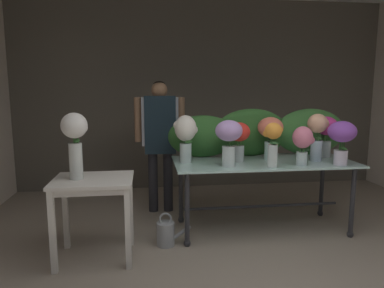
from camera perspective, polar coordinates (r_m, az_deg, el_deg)
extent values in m
plane|color=gray|center=(4.16, 5.61, -13.22)|extent=(8.04, 8.04, 0.00)
cube|color=#5B564C|center=(5.66, 1.68, 7.92)|extent=(5.91, 0.12, 2.94)
cube|color=#AAD2CA|center=(3.93, 11.45, -2.84)|extent=(1.96, 0.86, 0.02)
cylinder|color=#2D2D33|center=(3.54, -0.80, -10.59)|extent=(0.05, 0.05, 0.77)
sphere|color=#2D2D33|center=(3.67, -0.79, -15.80)|extent=(0.07, 0.07, 0.07)
cylinder|color=#2D2D33|center=(4.11, 24.59, -8.62)|extent=(0.05, 0.05, 0.77)
sphere|color=#2D2D33|center=(4.23, 24.27, -13.20)|extent=(0.07, 0.07, 0.07)
cylinder|color=#2D2D33|center=(4.16, -1.83, -7.60)|extent=(0.05, 0.05, 0.77)
sphere|color=#2D2D33|center=(4.28, -1.81, -12.15)|extent=(0.07, 0.07, 0.07)
cylinder|color=#2D2D33|center=(4.66, 20.32, -6.36)|extent=(0.05, 0.05, 0.77)
sphere|color=#2D2D33|center=(4.76, 20.09, -10.47)|extent=(0.07, 0.07, 0.07)
cylinder|color=#2D2D33|center=(4.07, 11.23, -9.87)|extent=(1.76, 0.03, 0.03)
cube|color=silver|center=(3.32, -15.76, -5.64)|extent=(0.71, 0.57, 0.03)
cube|color=silver|center=(3.33, -15.73, -6.39)|extent=(0.65, 0.51, 0.06)
cube|color=silver|center=(3.27, -21.71, -13.20)|extent=(0.05, 0.05, 0.73)
cube|color=silver|center=(3.18, -10.34, -13.38)|extent=(0.05, 0.05, 0.73)
cube|color=silver|center=(3.72, -19.83, -10.42)|extent=(0.05, 0.05, 0.73)
cube|color=silver|center=(3.64, -9.94, -10.47)|extent=(0.05, 0.05, 0.73)
cylinder|color=#232328|center=(4.55, -6.33, -5.55)|extent=(0.12, 0.12, 0.87)
cylinder|color=#232328|center=(4.56, -3.91, -5.49)|extent=(0.12, 0.12, 0.87)
cube|color=#999EA8|center=(4.43, -5.25, 3.70)|extent=(0.45, 0.22, 0.60)
cube|color=#192833|center=(4.32, -5.19, 3.04)|extent=(0.38, 0.02, 0.72)
cylinder|color=#936B4C|center=(4.43, -8.77, 3.93)|extent=(0.09, 0.09, 0.55)
cylinder|color=#936B4C|center=(4.44, -1.76, 4.05)|extent=(0.09, 0.09, 0.55)
sphere|color=#936B4C|center=(4.41, -5.32, 8.72)|extent=(0.20, 0.20, 0.20)
ellipsoid|color=black|center=(4.43, -5.34, 9.56)|extent=(0.15, 0.15, 0.09)
ellipsoid|color=#2D6028|center=(4.04, 1.74, 1.26)|extent=(0.80, 0.28, 0.48)
ellipsoid|color=#2D6028|center=(4.16, 9.57, 1.85)|extent=(0.88, 0.21, 0.55)
ellipsoid|color=#387033|center=(4.43, 18.55, 1.90)|extent=(0.87, 0.28, 0.55)
cylinder|color=silver|center=(4.02, 12.49, -1.04)|extent=(0.12, 0.12, 0.20)
cylinder|color=#9EBCB2|center=(4.03, 12.47, -1.82)|extent=(0.11, 0.11, 0.08)
cylinder|color=#28562D|center=(4.01, 12.90, -0.32)|extent=(0.01, 0.01, 0.28)
cylinder|color=#28562D|center=(4.03, 12.34, -0.26)|extent=(0.01, 0.01, 0.28)
cylinder|color=#28562D|center=(4.00, 12.26, -0.33)|extent=(0.01, 0.01, 0.28)
cylinder|color=#28562D|center=(3.98, 12.63, -0.39)|extent=(0.01, 0.01, 0.28)
ellipsoid|color=#EF7A60|center=(3.98, 12.62, 2.65)|extent=(0.28, 0.28, 0.23)
sphere|color=#EF7A60|center=(3.95, 11.28, 2.35)|extent=(0.07, 0.07, 0.07)
ellipsoid|color=#28562D|center=(4.02, 12.49, 0.69)|extent=(0.10, 0.10, 0.03)
cylinder|color=silver|center=(3.83, 7.52, -1.54)|extent=(0.13, 0.13, 0.18)
cylinder|color=#9EBCB2|center=(3.84, 7.50, -2.27)|extent=(0.12, 0.12, 0.07)
cylinder|color=#477F3D|center=(3.83, 7.89, -0.83)|extent=(0.01, 0.01, 0.25)
cylinder|color=#477F3D|center=(3.84, 7.41, -0.79)|extent=(0.01, 0.01, 0.25)
cylinder|color=#477F3D|center=(3.80, 7.40, -0.90)|extent=(0.01, 0.01, 0.25)
ellipsoid|color=red|center=(3.80, 7.59, 1.97)|extent=(0.25, 0.25, 0.21)
sphere|color=red|center=(3.79, 6.32, 2.16)|extent=(0.11, 0.11, 0.11)
sphere|color=red|center=(3.83, 8.83, 1.86)|extent=(0.07, 0.07, 0.07)
cylinder|color=silver|center=(4.34, 20.77, -0.77)|extent=(0.13, 0.13, 0.19)
cylinder|color=#9EBCB2|center=(4.35, 20.73, -1.45)|extent=(0.12, 0.12, 0.08)
cylinder|color=#387033|center=(4.34, 21.01, 0.03)|extent=(0.01, 0.01, 0.29)
cylinder|color=#387033|center=(4.34, 20.65, 0.06)|extent=(0.01, 0.01, 0.29)
cylinder|color=#387033|center=(4.32, 20.57, 0.01)|extent=(0.01, 0.01, 0.29)
cylinder|color=#387033|center=(4.31, 21.01, -0.01)|extent=(0.01, 0.01, 0.29)
ellipsoid|color=#D1338E|center=(4.31, 20.96, 2.77)|extent=(0.25, 0.25, 0.21)
sphere|color=#D1338E|center=(4.23, 19.76, 3.09)|extent=(0.07, 0.07, 0.07)
sphere|color=#D1338E|center=(4.34, 22.24, 2.32)|extent=(0.08, 0.08, 0.08)
cylinder|color=silver|center=(3.79, 17.37, -2.28)|extent=(0.11, 0.11, 0.14)
cylinder|color=#9EBCB2|center=(3.80, 17.34, -2.86)|extent=(0.10, 0.10, 0.06)
cylinder|color=#387033|center=(3.78, 17.66, -1.59)|extent=(0.01, 0.01, 0.21)
cylinder|color=#387033|center=(3.80, 17.27, -1.52)|extent=(0.01, 0.01, 0.21)
cylinder|color=#387033|center=(3.77, 17.07, -1.60)|extent=(0.01, 0.01, 0.21)
cylinder|color=#387033|center=(3.75, 17.58, -1.66)|extent=(0.01, 0.01, 0.21)
ellipsoid|color=pink|center=(3.75, 17.52, 1.04)|extent=(0.21, 0.21, 0.22)
sphere|color=pink|center=(3.80, 18.71, 0.62)|extent=(0.08, 0.08, 0.08)
ellipsoid|color=#28562D|center=(3.80, 17.90, -0.90)|extent=(0.11, 0.07, 0.03)
cylinder|color=silver|center=(3.95, 22.96, -2.03)|extent=(0.14, 0.14, 0.16)
cylinder|color=#9EBCB2|center=(3.96, 22.92, -2.65)|extent=(0.13, 0.13, 0.07)
cylinder|color=#2D6028|center=(3.94, 23.41, -1.05)|extent=(0.01, 0.01, 0.27)
cylinder|color=#2D6028|center=(3.96, 22.94, -1.00)|extent=(0.01, 0.01, 0.27)
cylinder|color=#2D6028|center=(3.93, 22.79, -1.06)|extent=(0.01, 0.01, 0.27)
cylinder|color=#2D6028|center=(3.92, 23.18, -1.10)|extent=(0.01, 0.01, 0.27)
ellipsoid|color=purple|center=(3.91, 23.19, 1.86)|extent=(0.28, 0.28, 0.22)
sphere|color=purple|center=(3.87, 22.08, 1.34)|extent=(0.08, 0.08, 0.08)
sphere|color=purple|center=(3.95, 24.67, 2.09)|extent=(0.07, 0.07, 0.07)
ellipsoid|color=#2D6028|center=(3.92, 23.38, -0.68)|extent=(0.05, 0.10, 0.03)
cylinder|color=silver|center=(3.74, -1.05, -1.45)|extent=(0.13, 0.13, 0.21)
cylinder|color=#9EBCB2|center=(3.76, -1.05, -2.34)|extent=(0.12, 0.12, 0.09)
cylinder|color=#477F3D|center=(3.74, -0.67, -0.80)|extent=(0.01, 0.01, 0.28)
cylinder|color=#477F3D|center=(3.76, -1.16, -0.76)|extent=(0.01, 0.01, 0.28)
cylinder|color=#477F3D|center=(3.74, -1.46, -0.81)|extent=(0.01, 0.01, 0.28)
cylinder|color=#477F3D|center=(3.71, -1.01, -0.88)|extent=(0.01, 0.01, 0.28)
ellipsoid|color=white|center=(3.71, -1.06, 2.57)|extent=(0.23, 0.23, 0.28)
sphere|color=white|center=(3.70, -2.33, 3.05)|extent=(0.10, 0.10, 0.10)
sphere|color=white|center=(3.73, 0.20, 2.32)|extent=(0.10, 0.10, 0.10)
ellipsoid|color=#387033|center=(3.69, -0.56, 0.36)|extent=(0.11, 0.09, 0.03)
cylinder|color=silver|center=(3.58, 5.94, -2.00)|extent=(0.13, 0.13, 0.21)
cylinder|color=#9EBCB2|center=(3.59, 5.93, -2.92)|extent=(0.12, 0.12, 0.09)
cylinder|color=#2D6028|center=(3.57, 6.46, -1.18)|extent=(0.01, 0.01, 0.29)
cylinder|color=#2D6028|center=(3.59, 5.97, -1.14)|extent=(0.01, 0.01, 0.29)
cylinder|color=#2D6028|center=(3.57, 5.60, -1.18)|extent=(0.01, 0.01, 0.29)
cylinder|color=#2D6028|center=(3.55, 6.13, -1.25)|extent=(0.01, 0.01, 0.29)
ellipsoid|color=#B28ED1|center=(3.54, 6.01, 2.16)|extent=(0.27, 0.27, 0.21)
sphere|color=#B28ED1|center=(3.49, 4.92, 2.26)|extent=(0.12, 0.12, 0.12)
sphere|color=#B28ED1|center=(3.58, 7.08, 2.60)|extent=(0.11, 0.11, 0.11)
cylinder|color=silver|center=(4.07, 19.49, -1.03)|extent=(0.13, 0.13, 0.23)
cylinder|color=#9EBCB2|center=(4.08, 19.45, -1.90)|extent=(0.12, 0.12, 0.09)
cylinder|color=#2D6028|center=(4.07, 19.96, -0.09)|extent=(0.01, 0.01, 0.34)
cylinder|color=#2D6028|center=(4.07, 19.16, -0.05)|extent=(0.01, 0.01, 0.34)
cylinder|color=#2D6028|center=(4.03, 19.62, -0.16)|extent=(0.01, 0.01, 0.34)
ellipsoid|color=#F4B78E|center=(4.03, 19.71, 3.17)|extent=(0.21, 0.21, 0.21)
sphere|color=#F4B78E|center=(4.10, 20.65, 3.17)|extent=(0.11, 0.11, 0.11)
ellipsoid|color=#477F3D|center=(4.07, 19.76, 0.85)|extent=(0.09, 0.11, 0.03)
cylinder|color=silver|center=(3.60, 12.93, -1.92)|extent=(0.10, 0.10, 0.23)
cylinder|color=#9EBCB2|center=(3.61, 12.89, -2.94)|extent=(0.09, 0.09, 0.10)
cylinder|color=#28562D|center=(3.60, 13.25, -1.15)|extent=(0.01, 0.01, 0.31)
cylinder|color=#28562D|center=(3.61, 12.73, -1.10)|extent=(0.01, 0.01, 0.31)
cylinder|color=#28562D|center=(3.57, 12.99, -1.20)|extent=(0.01, 0.01, 0.31)
ellipsoid|color=orange|center=(3.56, 13.07, 2.09)|extent=(0.17, 0.17, 0.17)
sphere|color=orange|center=(3.57, 11.99, 1.67)|extent=(0.07, 0.07, 0.07)
sphere|color=orange|center=(3.58, 14.15, 2.29)|extent=(0.06, 0.06, 0.06)
ellipsoid|color=#28562D|center=(3.55, 13.14, 0.16)|extent=(0.10, 0.09, 0.03)
cylinder|color=silver|center=(3.31, -18.32, -2.65)|extent=(0.12, 0.12, 0.33)
cylinder|color=#9EBCB2|center=(3.33, -18.24, -4.20)|extent=(0.11, 0.11, 0.14)
cylinder|color=#387033|center=(3.30, -17.94, -1.79)|extent=(0.01, 0.01, 0.41)
cylinder|color=#387033|center=(3.31, -18.42, -1.77)|extent=(0.01, 0.01, 0.41)
cylinder|color=#387033|center=(3.29, -18.47, -1.86)|extent=(0.01, 0.01, 0.41)
ellipsoid|color=white|center=(3.26, -18.59, 2.86)|extent=(0.23, 0.23, 0.23)
sphere|color=white|center=(3.27, -17.28, 2.52)|extent=(0.08, 0.08, 0.08)
ellipsoid|color=#2D6028|center=(3.27, -18.17, 0.50)|extent=(0.05, 0.10, 0.03)
cylinder|color=#999EA3|center=(3.66, -4.31, -14.35)|extent=(0.18, 0.18, 0.24)
cylinder|color=#999EA3|center=(3.67, -1.58, -14.08)|extent=(0.18, 0.04, 0.14)
torus|color=#999EA3|center=(3.60, -4.34, -12.01)|extent=(0.13, 0.02, 0.13)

